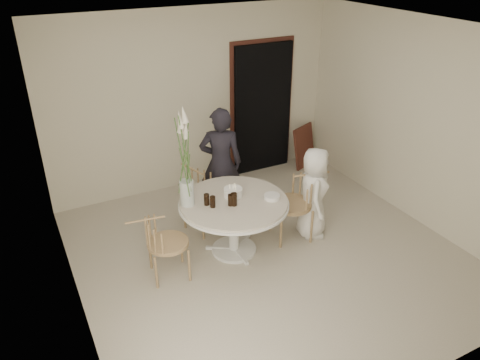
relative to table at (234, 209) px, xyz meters
name	(u,v)px	position (x,y,z in m)	size (l,w,h in m)	color
ground	(268,253)	(0.35, -0.25, -0.62)	(4.50, 4.50, 0.00)	beige
room_shell	(272,133)	(0.35, -0.25, 1.00)	(4.50, 4.50, 4.50)	white
doorway	(262,109)	(1.50, 1.94, 0.43)	(1.00, 0.10, 2.10)	black
door_trim	(261,105)	(1.50, 1.98, 0.49)	(1.12, 0.03, 2.22)	#55241D
table	(234,209)	(0.00, 0.00, 0.00)	(1.33, 1.33, 0.73)	white
picture_frame	(304,146)	(2.20, 1.70, -0.26)	(0.53, 0.04, 0.71)	#55241D
chair_far	(198,190)	(-0.15, 0.76, -0.08)	(0.55, 0.58, 0.83)	tan
chair_right	(301,196)	(0.93, -0.08, -0.03)	(0.60, 0.57, 0.91)	tan
chair_left	(157,239)	(-0.99, -0.06, -0.08)	(0.53, 0.50, 0.82)	tan
girl	(221,163)	(0.25, 0.89, 0.18)	(0.58, 0.38, 1.58)	black
boy	(313,193)	(1.09, -0.12, 0.00)	(0.60, 0.39, 1.23)	white
birthday_cake	(233,192)	(0.04, 0.10, 0.17)	(0.23, 0.23, 0.16)	white
cola_tumbler_a	(213,202)	(-0.28, -0.02, 0.18)	(0.06, 0.06, 0.14)	black
cola_tumbler_b	(234,199)	(-0.05, -0.10, 0.19)	(0.07, 0.07, 0.16)	black
cola_tumbler_c	(207,200)	(-0.33, 0.06, 0.18)	(0.07, 0.07, 0.14)	black
cola_tumbler_d	(231,200)	(-0.08, -0.08, 0.18)	(0.07, 0.07, 0.14)	black
plate_stack	(272,197)	(0.43, -0.17, 0.14)	(0.19, 0.19, 0.05)	white
flower_vase	(185,168)	(-0.52, 0.17, 0.59)	(0.17, 0.17, 1.23)	#B9C2BC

